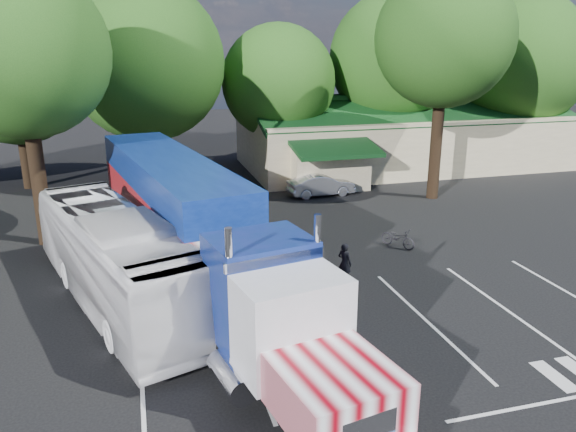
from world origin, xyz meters
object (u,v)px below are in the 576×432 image
object	(u,v)px
woman	(345,263)
silver_sedan	(321,185)
semi_truck	(191,218)
bicycle	(398,238)
tour_bus	(117,258)

from	to	relation	value
woman	silver_sedan	xyz separation A→B (m)	(3.40, 12.99, -0.16)
semi_truck	bicycle	distance (m)	10.07
bicycle	silver_sedan	bearing A→B (deg)	60.82
woman	silver_sedan	size ratio (longest dim) A/B	0.40
silver_sedan	bicycle	bearing A→B (deg)	178.76
woman	silver_sedan	world-z (taller)	woman
bicycle	tour_bus	distance (m)	12.84
woman	bicycle	bearing A→B (deg)	-84.75
semi_truck	bicycle	world-z (taller)	semi_truck
tour_bus	silver_sedan	xyz separation A→B (m)	(12.00, 12.44, -1.05)
woman	semi_truck	bearing A→B (deg)	40.05
semi_truck	woman	xyz separation A→B (m)	(5.79, -1.65, -1.86)
semi_truck	silver_sedan	xyz separation A→B (m)	(9.19, 11.34, -2.02)
woman	bicycle	distance (m)	5.05
silver_sedan	woman	bearing A→B (deg)	161.17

